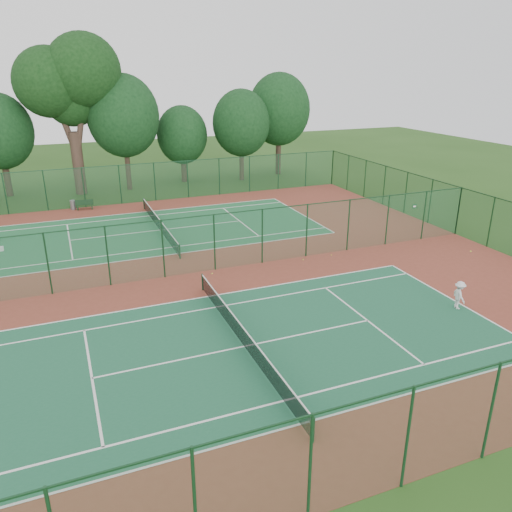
{
  "coord_description": "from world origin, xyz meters",
  "views": [
    {
      "loc": [
        -6.62,
        -26.86,
        11.5
      ],
      "look_at": [
        3.12,
        -2.68,
        1.6
      ],
      "focal_mm": 35.0,
      "sensor_mm": 36.0,
      "label": 1
    }
  ],
  "objects_px": {
    "player_near": "(459,295)",
    "trash_bin": "(73,205)",
    "bench": "(84,204)",
    "big_tree": "(69,81)"
  },
  "relations": [
    {
      "from": "bench",
      "to": "player_near",
      "type": "bearing_deg",
      "value": -53.77
    },
    {
      "from": "player_near",
      "to": "bench",
      "type": "bearing_deg",
      "value": 45.37
    },
    {
      "from": "bench",
      "to": "big_tree",
      "type": "xyz_separation_m",
      "value": [
        0.26,
        6.48,
        9.81
      ]
    },
    {
      "from": "bench",
      "to": "big_tree",
      "type": "relative_size",
      "value": 0.1
    },
    {
      "from": "player_near",
      "to": "trash_bin",
      "type": "xyz_separation_m",
      "value": [
        -17.07,
        27.18,
        -0.34
      ]
    },
    {
      "from": "bench",
      "to": "trash_bin",
      "type": "bearing_deg",
      "value": 158.64
    },
    {
      "from": "trash_bin",
      "to": "big_tree",
      "type": "distance_m",
      "value": 11.62
    },
    {
      "from": "big_tree",
      "to": "trash_bin",
      "type": "bearing_deg",
      "value": -101.16
    },
    {
      "from": "player_near",
      "to": "bench",
      "type": "xyz_separation_m",
      "value": [
        -16.15,
        26.72,
        -0.28
      ]
    },
    {
      "from": "bench",
      "to": "big_tree",
      "type": "height_order",
      "value": "big_tree"
    }
  ]
}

